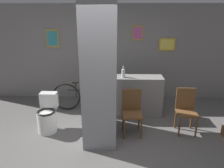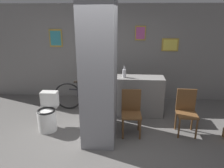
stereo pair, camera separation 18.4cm
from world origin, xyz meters
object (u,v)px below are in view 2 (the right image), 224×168
Objects in this scene: toilet at (48,115)px; bicycle at (88,96)px; chair_by_doorway at (186,110)px; bottle_tall at (124,73)px; chair_near_pillar at (131,110)px.

toilet is 0.45× the size of bicycle.
chair_by_doorway is at bearing 1.29° from toilet.
chair_by_doorway is 3.14× the size of bottle_tall.
bottle_tall is at bearing 98.79° from chair_near_pillar.
toilet is at bearing -153.28° from bottle_tall.
bottle_tall is at bearing 150.88° from chair_by_doorway.
bottle_tall is at bearing -12.72° from bicycle.
chair_near_pillar is 0.53× the size of bicycle.
toilet is 0.84× the size of chair_by_doorway.
bottle_tall reaches higher than toilet.
toilet is at bearing -178.03° from chair_by_doorway.
chair_by_doorway is (1.12, 0.10, 0.00)m from chair_near_pillar.
chair_near_pillar is 1.01m from bottle_tall.
chair_by_doorway is at bearing 2.77° from chair_near_pillar.
bottle_tall is (-0.17, 0.84, 0.55)m from chair_near_pillar.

